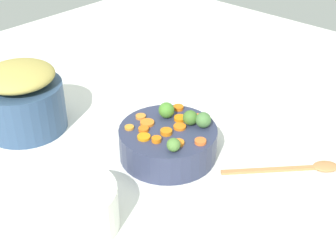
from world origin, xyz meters
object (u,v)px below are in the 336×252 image
object	(u,v)px
casserole_dish	(73,208)
serving_bowl_carrots	(168,142)
metal_pot	(24,107)
wooden_spoon	(303,168)

from	to	relation	value
casserole_dish	serving_bowl_carrots	bearing A→B (deg)	94.68
metal_pot	wooden_spoon	xyz separation A→B (m)	(0.71, 0.37, -0.07)
serving_bowl_carrots	metal_pot	distance (m)	0.44
serving_bowl_carrots	casserole_dish	distance (m)	0.34
casserole_dish	metal_pot	bearing A→B (deg)	159.47
metal_pot	wooden_spoon	size ratio (longest dim) A/B	0.95
wooden_spoon	serving_bowl_carrots	bearing A→B (deg)	-147.84
metal_pot	casserole_dish	bearing A→B (deg)	-20.53
wooden_spoon	casserole_dish	distance (m)	0.60
metal_pot	casserole_dish	xyz separation A→B (m)	(0.43, -0.16, -0.02)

